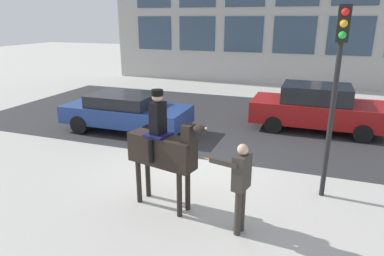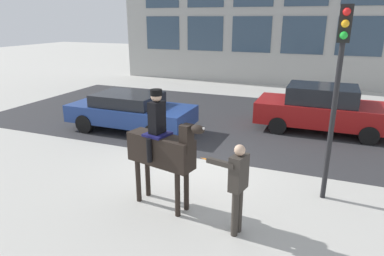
{
  "view_description": "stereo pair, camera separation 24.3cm",
  "coord_description": "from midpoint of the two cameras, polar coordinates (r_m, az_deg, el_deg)",
  "views": [
    {
      "loc": [
        2.83,
        -8.17,
        3.88
      ],
      "look_at": [
        0.36,
        -1.32,
        1.54
      ],
      "focal_mm": 32.0,
      "sensor_mm": 36.0,
      "label": 1
    },
    {
      "loc": [
        3.05,
        -8.08,
        3.88
      ],
      "look_at": [
        0.36,
        -1.32,
        1.54
      ],
      "focal_mm": 32.0,
      "sensor_mm": 36.0,
      "label": 2
    }
  ],
  "objects": [
    {
      "name": "mounted_horse_lead",
      "position": [
        7.07,
        -5.85,
        -3.32
      ],
      "size": [
        1.87,
        0.76,
        2.55
      ],
      "rotation": [
        0.0,
        0.0,
        -0.22
      ],
      "color": "black",
      "rests_on": "ground_plane"
    },
    {
      "name": "traffic_light",
      "position": [
        7.65,
        22.15,
        8.18
      ],
      "size": [
        0.24,
        0.29,
        4.14
      ],
      "color": "black",
      "rests_on": "ground_plane"
    },
    {
      "name": "street_car_near_lane",
      "position": [
        12.43,
        -11.51,
        2.75
      ],
      "size": [
        4.46,
        1.96,
        1.34
      ],
      "color": "navy",
      "rests_on": "ground_plane"
    },
    {
      "name": "ground_plane",
      "position": [
        9.47,
        -0.06,
        -6.35
      ],
      "size": [
        80.0,
        80.0,
        0.0
      ],
      "primitive_type": "plane",
      "color": "#B2AFA8"
    },
    {
      "name": "street_car_far_lane",
      "position": [
        13.04,
        19.66,
        3.25
      ],
      "size": [
        4.63,
        2.08,
        1.64
      ],
      "color": "maroon",
      "rests_on": "ground_plane"
    },
    {
      "name": "road_surface",
      "position": [
        13.77,
        6.69,
        1.35
      ],
      "size": [
        20.06,
        8.5,
        0.01
      ],
      "color": "#2D2D30",
      "rests_on": "ground_plane"
    },
    {
      "name": "pedestrian_bystander",
      "position": [
        6.31,
        6.95,
        -8.92
      ],
      "size": [
        0.89,
        0.44,
        1.78
      ],
      "rotation": [
        0.0,
        0.0,
        2.92
      ],
      "color": "#332D28",
      "rests_on": "ground_plane"
    }
  ]
}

